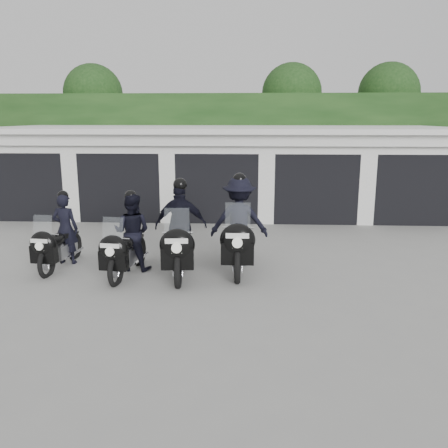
{
  "coord_description": "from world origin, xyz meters",
  "views": [
    {
      "loc": [
        0.96,
        -9.24,
        3.32
      ],
      "look_at": [
        0.46,
        0.74,
        1.05
      ],
      "focal_mm": 38.0,
      "sensor_mm": 36.0,
      "label": 1
    }
  ],
  "objects_px": {
    "police_bike_b": "(129,238)",
    "police_bike_c": "(180,232)",
    "police_bike_d": "(239,227)",
    "police_bike_a": "(60,237)"
  },
  "relations": [
    {
      "from": "police_bike_a",
      "to": "police_bike_b",
      "type": "distance_m",
      "value": 1.67
    },
    {
      "from": "police_bike_c",
      "to": "police_bike_d",
      "type": "bearing_deg",
      "value": 12.75
    },
    {
      "from": "police_bike_d",
      "to": "police_bike_a",
      "type": "bearing_deg",
      "value": -176.63
    },
    {
      "from": "police_bike_a",
      "to": "police_bike_c",
      "type": "height_order",
      "value": "police_bike_c"
    },
    {
      "from": "police_bike_b",
      "to": "police_bike_c",
      "type": "xyz_separation_m",
      "value": [
        1.1,
        0.12,
        0.11
      ]
    },
    {
      "from": "police_bike_b",
      "to": "police_bike_d",
      "type": "xyz_separation_m",
      "value": [
        2.35,
        0.51,
        0.15
      ]
    },
    {
      "from": "police_bike_a",
      "to": "police_bike_c",
      "type": "bearing_deg",
      "value": 1.29
    },
    {
      "from": "police_bike_c",
      "to": "police_bike_b",
      "type": "bearing_deg",
      "value": -178.1
    },
    {
      "from": "police_bike_c",
      "to": "police_bike_d",
      "type": "distance_m",
      "value": 1.32
    },
    {
      "from": "police_bike_b",
      "to": "police_bike_c",
      "type": "height_order",
      "value": "police_bike_c"
    }
  ]
}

